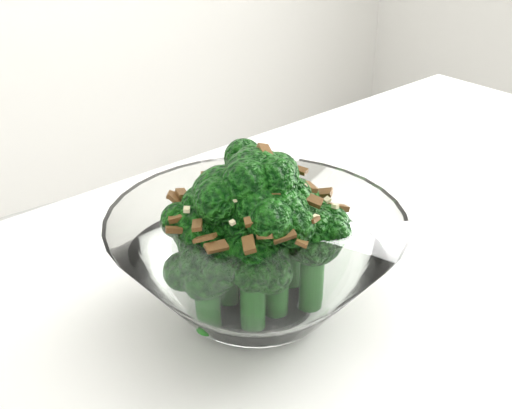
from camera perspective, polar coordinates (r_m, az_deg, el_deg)
broccoli_dish at (r=0.51m, az=-0.06°, el=-3.76°), size 0.21×0.21×0.13m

